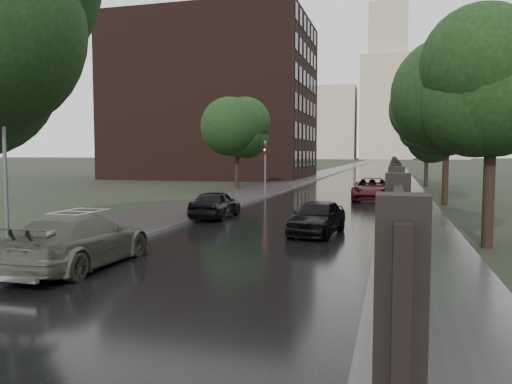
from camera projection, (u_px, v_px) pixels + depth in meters
name	position (u px, v px, depth m)	size (l,w,h in m)	color
ground	(169.00, 298.00, 10.52)	(800.00, 800.00, 0.00)	black
road	(381.00, 162.00, 193.16)	(8.00, 420.00, 0.02)	black
sidewalk_left	(366.00, 162.00, 194.75)	(4.00, 420.00, 0.16)	#2D2D2D
verge_right	(396.00, 162.00, 191.70)	(3.00, 420.00, 0.08)	#2D2D2D
fence_right	(394.00, 180.00, 40.00)	(0.45, 75.72, 2.70)	#383533
tree_left_far	(237.00, 127.00, 41.08)	(4.25, 4.25, 7.39)	black
tree_right_a	(492.00, 94.00, 15.85)	(4.08, 4.08, 7.01)	black
tree_right_b	(447.00, 122.00, 29.31)	(4.08, 4.08, 7.01)	black
tree_right_c	(427.00, 134.00, 46.61)	(4.08, 4.08, 7.01)	black
lamp_post	(5.00, 168.00, 13.19)	(0.25, 0.12, 5.11)	#59595E
traffic_light	(265.00, 163.00, 35.50)	(0.16, 0.32, 4.00)	#59595E
brick_building	(215.00, 100.00, 64.52)	(24.00, 18.00, 20.00)	black
stalinist_tower	(387.00, 95.00, 295.99)	(92.00, 30.00, 159.00)	tan
volga_sedan	(80.00, 240.00, 13.42)	(2.04, 5.01, 1.45)	#4A5040
hatchback_left	(216.00, 204.00, 23.67)	(1.58, 3.92, 1.34)	black
car_right_near	(317.00, 217.00, 18.84)	(1.57, 3.89, 1.33)	black
car_right_far	(372.00, 189.00, 32.76)	(2.47, 5.36, 1.49)	black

